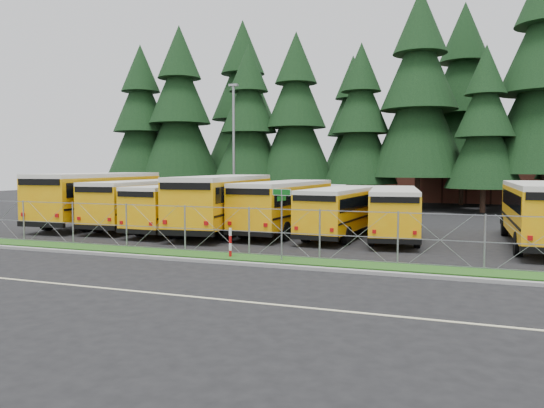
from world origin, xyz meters
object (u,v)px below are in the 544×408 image
at_px(bus_3, 226,204).
at_px(light_standard, 234,143).
at_px(striped_bollard, 230,243).
at_px(bus_6, 394,214).
at_px(bus_0, 103,199).
at_px(bus_5, 343,212).
at_px(street_sign, 282,209).
at_px(bus_1, 145,204).
at_px(bus_4, 287,207).
at_px(bus_east, 539,215).
at_px(bus_2, 186,208).

height_order(bus_3, light_standard, light_standard).
relative_size(striped_bollard, light_standard, 0.12).
height_order(bus_3, bus_6, bus_3).
bearing_deg(bus_3, bus_6, -3.64).
distance_m(bus_0, striped_bollard, 15.20).
xyz_separation_m(bus_3, bus_6, (9.24, 0.37, -0.29)).
bearing_deg(bus_5, bus_6, 5.64).
bearing_deg(striped_bollard, light_standard, 114.17).
bearing_deg(street_sign, bus_1, 145.00).
bearing_deg(bus_1, striped_bollard, -43.36).
bearing_deg(bus_1, bus_6, -2.64).
relative_size(bus_6, striped_bollard, 8.18).
distance_m(bus_4, light_standard, 14.08).
distance_m(bus_1, bus_5, 12.16).
distance_m(street_sign, striped_bollard, 2.63).
bearing_deg(light_standard, bus_1, -93.83).
bearing_deg(bus_1, bus_east, -3.66).
bearing_deg(bus_4, bus_6, -1.29).
relative_size(bus_1, street_sign, 3.84).
relative_size(bus_east, light_standard, 1.10).
xyz_separation_m(bus_east, striped_bollard, (-11.94, -7.71, -0.86)).
bearing_deg(bus_0, bus_6, -5.22).
bearing_deg(bus_0, striped_bollard, -37.69).
distance_m(bus_0, bus_2, 6.67).
height_order(bus_0, bus_4, bus_0).
distance_m(bus_0, light_standard, 12.30).
distance_m(bus_1, bus_2, 3.38).
xyz_separation_m(bus_1, bus_3, (5.52, -0.34, 0.16)).
xyz_separation_m(bus_1, bus_4, (8.89, 0.46, 0.01)).
relative_size(bus_6, light_standard, 0.97).
distance_m(bus_3, bus_5, 6.66).
bearing_deg(street_sign, bus_3, 128.01).
bearing_deg(bus_0, light_standard, 65.17).
xyz_separation_m(bus_0, bus_1, (3.30, -0.26, -0.21)).
xyz_separation_m(bus_2, bus_5, (8.89, 0.78, -0.04)).
distance_m(bus_0, bus_4, 12.19).
xyz_separation_m(bus_1, bus_6, (14.75, 0.03, -0.13)).
distance_m(bus_6, striped_bollard, 9.72).
xyz_separation_m(bus_3, bus_east, (15.81, 0.01, -0.11)).
xyz_separation_m(bus_2, street_sign, (8.32, -7.29, 0.71)).
height_order(bus_5, light_standard, light_standard).
bearing_deg(bus_5, light_standard, 139.38).
xyz_separation_m(bus_4, bus_east, (12.43, -0.79, 0.04)).
xyz_separation_m(bus_4, bus_6, (5.87, -0.43, -0.14)).
bearing_deg(bus_6, street_sign, -119.03).
relative_size(bus_5, street_sign, 3.48).
bearing_deg(bus_4, bus_5, -5.87).
bearing_deg(bus_east, bus_0, 177.56).
relative_size(bus_2, light_standard, 1.00).
height_order(bus_0, street_sign, bus_0).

